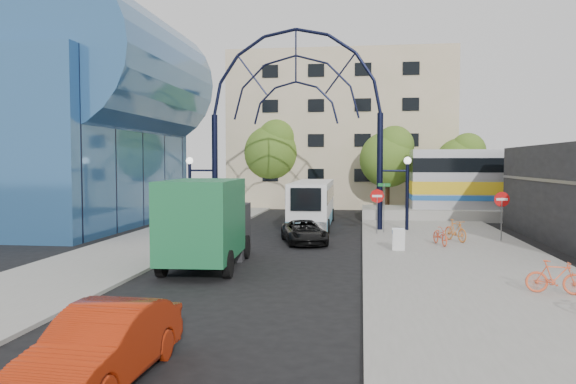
# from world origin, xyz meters

# --- Properties ---
(ground) EXTENTS (120.00, 120.00, 0.00)m
(ground) POSITION_xyz_m (0.00, 0.00, 0.00)
(ground) COLOR black
(ground) RESTS_ON ground
(sidewalk_east) EXTENTS (8.00, 56.00, 0.12)m
(sidewalk_east) POSITION_xyz_m (8.00, 4.00, 0.06)
(sidewalk_east) COLOR gray
(sidewalk_east) RESTS_ON ground
(plaza_west) EXTENTS (5.00, 50.00, 0.12)m
(plaza_west) POSITION_xyz_m (-6.50, 6.00, 0.06)
(plaza_west) COLOR gray
(plaza_west) RESTS_ON ground
(gateway_arch) EXTENTS (13.64, 0.44, 12.10)m
(gateway_arch) POSITION_xyz_m (0.00, 14.00, 8.56)
(gateway_arch) COLOR black
(gateway_arch) RESTS_ON ground
(stop_sign) EXTENTS (0.80, 0.07, 2.50)m
(stop_sign) POSITION_xyz_m (4.80, 12.00, 1.99)
(stop_sign) COLOR slate
(stop_sign) RESTS_ON sidewalk_east
(do_not_enter_sign) EXTENTS (0.76, 0.07, 2.48)m
(do_not_enter_sign) POSITION_xyz_m (11.00, 10.00, 1.98)
(do_not_enter_sign) COLOR slate
(do_not_enter_sign) RESTS_ON sidewalk_east
(street_name_sign) EXTENTS (0.70, 0.70, 2.80)m
(street_name_sign) POSITION_xyz_m (5.20, 12.60, 2.13)
(street_name_sign) COLOR slate
(street_name_sign) RESTS_ON sidewalk_east
(sandwich_board) EXTENTS (0.55, 0.61, 0.99)m
(sandwich_board) POSITION_xyz_m (5.60, 5.98, 0.74)
(sandwich_board) COLOR white
(sandwich_board) RESTS_ON sidewalk_east
(transit_hall) EXTENTS (16.50, 18.00, 14.50)m
(transit_hall) POSITION_xyz_m (-15.30, 15.00, 6.70)
(transit_hall) COLOR #2E5B8E
(transit_hall) RESTS_ON ground
(apartment_block) EXTENTS (20.00, 12.10, 14.00)m
(apartment_block) POSITION_xyz_m (2.00, 34.97, 7.00)
(apartment_block) COLOR #C3B388
(apartment_block) RESTS_ON ground
(tree_north_a) EXTENTS (4.48, 4.48, 7.00)m
(tree_north_a) POSITION_xyz_m (6.12, 25.93, 4.61)
(tree_north_a) COLOR #382314
(tree_north_a) RESTS_ON ground
(tree_north_b) EXTENTS (5.12, 5.12, 8.00)m
(tree_north_b) POSITION_xyz_m (-3.88, 29.93, 5.27)
(tree_north_b) COLOR #382314
(tree_north_b) RESTS_ON ground
(tree_north_c) EXTENTS (4.16, 4.16, 6.50)m
(tree_north_c) POSITION_xyz_m (12.12, 27.93, 4.28)
(tree_north_c) COLOR #382314
(tree_north_c) RESTS_ON ground
(city_bus) EXTENTS (2.60, 10.52, 2.88)m
(city_bus) POSITION_xyz_m (0.83, 16.31, 1.50)
(city_bus) COLOR white
(city_bus) RESTS_ON ground
(green_truck) EXTENTS (2.93, 6.92, 3.43)m
(green_truck) POSITION_xyz_m (-2.03, 1.70, 1.71)
(green_truck) COLOR black
(green_truck) RESTS_ON ground
(black_suv) EXTENTS (2.96, 4.56, 1.17)m
(black_suv) POSITION_xyz_m (1.09, 8.43, 0.58)
(black_suv) COLOR black
(black_suv) RESTS_ON ground
(red_sedan) EXTENTS (1.65, 4.35, 1.42)m
(red_sedan) POSITION_xyz_m (-0.78, -9.86, 0.71)
(red_sedan) COLOR #AE260A
(red_sedan) RESTS_ON ground
(bike_near_a) EXTENTS (1.00, 1.88, 0.94)m
(bike_near_a) POSITION_xyz_m (7.71, 8.00, 0.59)
(bike_near_a) COLOR #F45730
(bike_near_a) RESTS_ON sidewalk_east
(bike_near_b) EXTENTS (1.26, 1.88, 1.10)m
(bike_near_b) POSITION_xyz_m (8.63, 9.35, 0.67)
(bike_near_b) COLOR orange
(bike_near_b) RESTS_ON sidewalk_east
(bike_far_b) EXTENTS (1.75, 0.82, 1.01)m
(bike_far_b) POSITION_xyz_m (9.75, -1.89, 0.63)
(bike_far_b) COLOR #E8552E
(bike_far_b) RESTS_ON sidewalk_east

